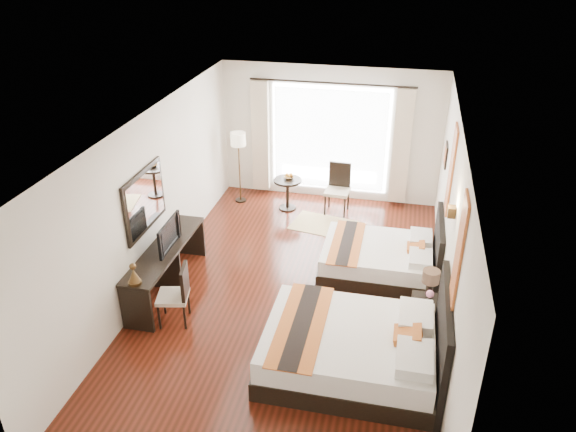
% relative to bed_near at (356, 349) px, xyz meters
% --- Properties ---
extents(floor, '(4.50, 7.50, 0.01)m').
position_rel_bed_near_xyz_m(floor, '(-1.16, 1.42, -0.34)').
color(floor, '#331309').
rests_on(floor, ground).
extents(ceiling, '(4.50, 7.50, 0.02)m').
position_rel_bed_near_xyz_m(ceiling, '(-1.16, 1.42, 2.46)').
color(ceiling, white).
rests_on(ceiling, wall_headboard).
extents(wall_headboard, '(0.01, 7.50, 2.80)m').
position_rel_bed_near_xyz_m(wall_headboard, '(1.08, 1.42, 1.07)').
color(wall_headboard, silver).
rests_on(wall_headboard, floor).
extents(wall_desk, '(0.01, 7.50, 2.80)m').
position_rel_bed_near_xyz_m(wall_desk, '(-3.41, 1.42, 1.07)').
color(wall_desk, silver).
rests_on(wall_desk, floor).
extents(wall_window, '(4.50, 0.01, 2.80)m').
position_rel_bed_near_xyz_m(wall_window, '(-1.16, 5.17, 1.07)').
color(wall_window, silver).
rests_on(wall_window, floor).
extents(wall_entry, '(4.50, 0.01, 2.80)m').
position_rel_bed_near_xyz_m(wall_entry, '(-1.16, -2.32, 1.07)').
color(wall_entry, silver).
rests_on(wall_entry, floor).
extents(window_glass, '(2.40, 0.02, 2.20)m').
position_rel_bed_near_xyz_m(window_glass, '(-1.16, 5.15, 0.97)').
color(window_glass, white).
rests_on(window_glass, wall_window).
extents(sheer_curtain, '(2.30, 0.02, 2.10)m').
position_rel_bed_near_xyz_m(sheer_curtain, '(-1.16, 5.09, 0.97)').
color(sheer_curtain, white).
rests_on(sheer_curtain, wall_window).
extents(drape_left, '(0.35, 0.14, 2.35)m').
position_rel_bed_near_xyz_m(drape_left, '(-2.61, 5.05, 0.95)').
color(drape_left, beige).
rests_on(drape_left, floor).
extents(drape_right, '(0.35, 0.14, 2.35)m').
position_rel_bed_near_xyz_m(drape_right, '(0.29, 5.05, 0.95)').
color(drape_right, beige).
rests_on(drape_right, floor).
extents(art_panel_near, '(0.03, 0.50, 1.35)m').
position_rel_bed_near_xyz_m(art_panel_near, '(1.07, 0.00, 1.62)').
color(art_panel_near, maroon).
rests_on(art_panel_near, wall_headboard).
extents(art_panel_far, '(0.03, 0.50, 1.35)m').
position_rel_bed_near_xyz_m(art_panel_far, '(1.07, 2.41, 1.62)').
color(art_panel_far, maroon).
rests_on(art_panel_far, wall_headboard).
extents(wall_sconce, '(0.10, 0.14, 0.14)m').
position_rel_bed_near_xyz_m(wall_sconce, '(1.03, 1.06, 1.59)').
color(wall_sconce, '#443018').
rests_on(wall_sconce, wall_headboard).
extents(mirror_frame, '(0.04, 1.25, 0.95)m').
position_rel_bed_near_xyz_m(mirror_frame, '(-3.38, 1.20, 1.22)').
color(mirror_frame, black).
rests_on(mirror_frame, wall_desk).
extents(mirror_glass, '(0.01, 1.12, 0.82)m').
position_rel_bed_near_xyz_m(mirror_glass, '(-3.36, 1.20, 1.22)').
color(mirror_glass, white).
rests_on(mirror_glass, mirror_frame).
extents(bed_near, '(2.30, 1.79, 1.30)m').
position_rel_bed_near_xyz_m(bed_near, '(0.00, 0.00, 0.00)').
color(bed_near, black).
rests_on(bed_near, floor).
extents(bed_far, '(1.92, 1.49, 1.07)m').
position_rel_bed_near_xyz_m(bed_far, '(0.18, 2.41, -0.05)').
color(bed_far, black).
rests_on(bed_far, floor).
extents(nightstand, '(0.39, 0.49, 0.47)m').
position_rel_bed_near_xyz_m(nightstand, '(0.87, 1.06, -0.10)').
color(nightstand, black).
rests_on(nightstand, floor).
extents(table_lamp, '(0.25, 0.25, 0.39)m').
position_rel_bed_near_xyz_m(table_lamp, '(0.90, 1.21, 0.43)').
color(table_lamp, black).
rests_on(table_lamp, nightstand).
extents(vase, '(0.19, 0.19, 0.15)m').
position_rel_bed_near_xyz_m(vase, '(0.90, 0.95, 0.24)').
color(vase, black).
rests_on(vase, nightstand).
extents(console_desk, '(0.50, 2.20, 0.76)m').
position_rel_bed_near_xyz_m(console_desk, '(-3.15, 1.20, 0.04)').
color(console_desk, black).
rests_on(console_desk, floor).
extents(television, '(0.12, 0.81, 0.46)m').
position_rel_bed_near_xyz_m(television, '(-3.13, 1.22, 0.65)').
color(television, black).
rests_on(television, console_desk).
extents(bronze_figurine, '(0.24, 0.24, 0.29)m').
position_rel_bed_near_xyz_m(bronze_figurine, '(-3.15, 0.20, 0.56)').
color(bronze_figurine, '#443018').
rests_on(bronze_figurine, console_desk).
extents(desk_chair, '(0.52, 0.52, 0.94)m').
position_rel_bed_near_xyz_m(desk_chair, '(-2.70, 0.43, -0.05)').
color(desk_chair, tan).
rests_on(desk_chair, floor).
extents(floor_lamp, '(0.30, 0.30, 1.51)m').
position_rel_bed_near_xyz_m(floor_lamp, '(-2.94, 4.53, 0.94)').
color(floor_lamp, black).
rests_on(floor_lamp, floor).
extents(side_table, '(0.57, 0.57, 0.65)m').
position_rel_bed_near_xyz_m(side_table, '(-1.89, 4.39, -0.01)').
color(side_table, black).
rests_on(side_table, floor).
extents(fruit_bowl, '(0.26, 0.26, 0.05)m').
position_rel_bed_near_xyz_m(fruit_bowl, '(-1.87, 4.43, 0.34)').
color(fruit_bowl, '#442618').
rests_on(fruit_bowl, side_table).
extents(window_chair, '(0.50, 0.50, 1.01)m').
position_rel_bed_near_xyz_m(window_chair, '(-0.88, 4.46, -0.03)').
color(window_chair, tan).
rests_on(window_chair, floor).
extents(jute_rug, '(1.36, 1.04, 0.01)m').
position_rel_bed_near_xyz_m(jute_rug, '(-1.04, 3.83, -0.33)').
color(jute_rug, tan).
rests_on(jute_rug, floor).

